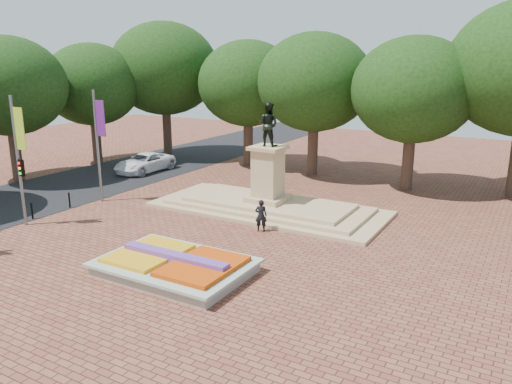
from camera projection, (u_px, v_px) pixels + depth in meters
ground at (186, 254)px, 23.26m from camera, size 90.00×90.00×0.00m
asphalt_street at (58, 190)px, 34.69m from camera, size 9.00×90.00×0.02m
flower_bed at (175, 265)px, 21.00m from camera, size 6.30×4.30×0.91m
monument at (268, 196)px, 29.73m from camera, size 14.00×6.00×6.40m
tree_row_back at (364, 90)px, 35.49m from camera, size 44.80×8.80×10.43m
tree_row_street at (2, 95)px, 34.94m from camera, size 8.40×25.40×9.98m
banner_poles at (14, 156)px, 26.03m from camera, size 0.88×11.17×7.00m
bollard_row at (11, 217)px, 27.04m from camera, size 0.12×13.12×0.98m
van at (145, 163)px, 40.07m from camera, size 2.58×5.38×1.48m
pedestrian at (261, 216)px, 26.08m from camera, size 0.74×0.63×1.73m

